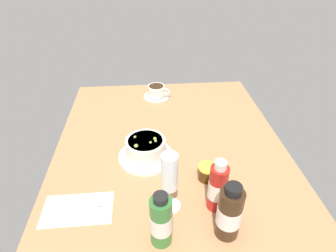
# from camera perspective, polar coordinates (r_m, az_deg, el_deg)

# --- Properties ---
(ground_plane) EXTENTS (1.10, 0.84, 0.03)m
(ground_plane) POSITION_cam_1_polar(r_m,az_deg,el_deg) (1.04, 0.66, -5.67)
(ground_plane) COLOR #B27F51
(porridge_bowl) EXTENTS (0.19, 0.19, 0.08)m
(porridge_bowl) POSITION_cam_1_polar(r_m,az_deg,el_deg) (0.98, -4.51, -4.67)
(porridge_bowl) COLOR silver
(porridge_bowl) RESTS_ON ground_plane
(cutlery_setting) EXTENTS (0.12, 0.20, 0.01)m
(cutlery_setting) POSITION_cam_1_polar(r_m,az_deg,el_deg) (0.88, -17.45, -15.63)
(cutlery_setting) COLOR silver
(cutlery_setting) RESTS_ON ground_plane
(coffee_cup) EXTENTS (0.12, 0.13, 0.06)m
(coffee_cup) POSITION_cam_1_polar(r_m,az_deg,el_deg) (1.36, -2.32, 6.93)
(coffee_cup) COLOR silver
(coffee_cup) RESTS_ON ground_plane
(wine_glass) EXTENTS (0.06, 0.06, 0.19)m
(wine_glass) POSITION_cam_1_polar(r_m,az_deg,el_deg) (0.76, 0.33, -9.90)
(wine_glass) COLOR white
(wine_glass) RESTS_ON ground_plane
(jam_jar) EXTENTS (0.06, 0.06, 0.05)m
(jam_jar) POSITION_cam_1_polar(r_m,az_deg,el_deg) (0.92, 7.82, -9.21)
(jam_jar) COLOR #43280C
(jam_jar) RESTS_ON ground_plane
(sauce_bottle_green) EXTENTS (0.06, 0.06, 0.17)m
(sauce_bottle_green) POSITION_cam_1_polar(r_m,az_deg,el_deg) (0.72, -1.41, -18.56)
(sauce_bottle_green) COLOR #337233
(sauce_bottle_green) RESTS_ON ground_plane
(sauce_bottle_red) EXTENTS (0.05, 0.05, 0.17)m
(sauce_bottle_red) POSITION_cam_1_polar(r_m,az_deg,el_deg) (0.81, 9.95, -12.05)
(sauce_bottle_red) COLOR #B21E19
(sauce_bottle_red) RESTS_ON ground_plane
(sauce_bottle_brown) EXTENTS (0.06, 0.06, 0.17)m
(sauce_bottle_brown) POSITION_cam_1_polar(r_m,az_deg,el_deg) (0.75, 12.25, -16.74)
(sauce_bottle_brown) COLOR #382314
(sauce_bottle_brown) RESTS_ON ground_plane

